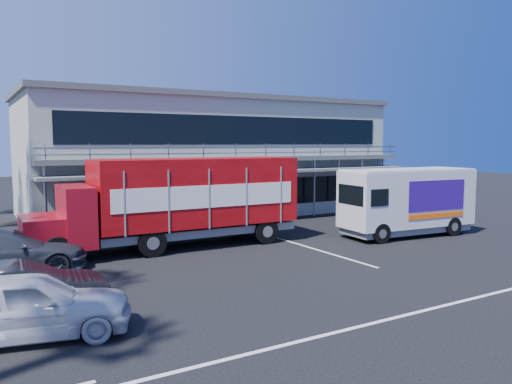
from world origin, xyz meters
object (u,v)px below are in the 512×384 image
white_van (407,200)px  parked_car_a (28,306)px  parked_car_b (24,290)px  red_truck (179,199)px

white_van → parked_car_a: white_van is taller
parked_car_b → parked_car_a: bearing=-179.2°
white_van → parked_car_a: bearing=-159.6°
white_van → parked_car_b: (-17.23, -3.07, -1.02)m
red_truck → parked_car_a: red_truck is taller
red_truck → parked_car_b: bearing=-137.0°
red_truck → parked_car_b: 9.18m
red_truck → parked_car_a: size_ratio=2.50×
white_van → parked_car_b: white_van is taller
white_van → red_truck: bearing=169.2°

